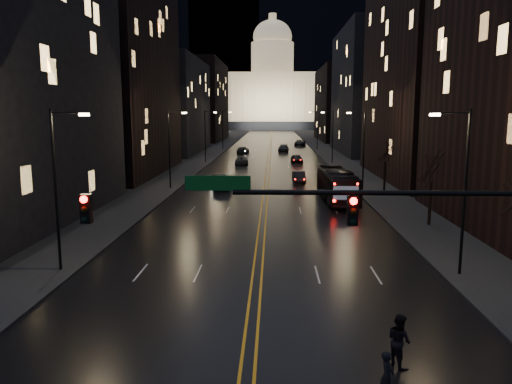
# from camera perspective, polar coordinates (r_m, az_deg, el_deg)

# --- Properties ---
(ground) EXTENTS (900.00, 900.00, 0.00)m
(ground) POSITION_cam_1_polar(r_m,az_deg,el_deg) (18.66, -0.90, -19.16)
(ground) COLOR black
(ground) RESTS_ON ground
(road) EXTENTS (20.00, 320.00, 0.02)m
(road) POSITION_cam_1_polar(r_m,az_deg,el_deg) (146.68, 1.68, 5.72)
(road) COLOR black
(road) RESTS_ON ground
(sidewalk_left) EXTENTS (8.00, 320.00, 0.16)m
(sidewalk_left) POSITION_cam_1_polar(r_m,az_deg,el_deg) (147.42, -3.79, 5.75)
(sidewalk_left) COLOR black
(sidewalk_left) RESTS_ON ground
(sidewalk_right) EXTENTS (8.00, 320.00, 0.16)m
(sidewalk_right) POSITION_cam_1_polar(r_m,az_deg,el_deg) (147.26, 7.17, 5.69)
(sidewalk_right) COLOR black
(sidewalk_right) RESTS_ON ground
(center_line) EXTENTS (0.62, 320.00, 0.01)m
(center_line) POSITION_cam_1_polar(r_m,az_deg,el_deg) (146.67, 1.68, 5.73)
(center_line) COLOR orange
(center_line) RESTS_ON road
(building_left_mid) EXTENTS (12.00, 30.00, 28.00)m
(building_left_mid) POSITION_cam_1_polar(r_m,az_deg,el_deg) (73.90, -15.60, 12.84)
(building_left_mid) COLOR black
(building_left_mid) RESTS_ON ground
(building_left_far) EXTENTS (12.00, 34.00, 20.00)m
(building_left_far) POSITION_cam_1_polar(r_m,az_deg,el_deg) (110.59, -9.52, 9.65)
(building_left_far) COLOR black
(building_left_far) RESTS_ON ground
(building_left_dist) EXTENTS (12.00, 40.00, 24.00)m
(building_left_dist) POSITION_cam_1_polar(r_m,az_deg,el_deg) (157.96, -6.04, 10.27)
(building_left_dist) COLOR black
(building_left_dist) RESTS_ON ground
(building_right_tall) EXTENTS (12.00, 30.00, 38.00)m
(building_right_tall) POSITION_cam_1_polar(r_m,az_deg,el_deg) (70.13, 19.57, 16.99)
(building_right_tall) COLOR black
(building_right_tall) RESTS_ON ground
(building_right_mid) EXTENTS (12.00, 34.00, 26.00)m
(building_right_mid) POSITION_cam_1_polar(r_m,az_deg,el_deg) (110.34, 12.77, 11.11)
(building_right_mid) COLOR black
(building_right_mid) RESTS_ON ground
(building_right_dist) EXTENTS (12.00, 40.00, 22.00)m
(building_right_dist) POSITION_cam_1_polar(r_m,az_deg,el_deg) (157.71, 9.49, 9.84)
(building_right_dist) COLOR black
(building_right_dist) RESTS_ON ground
(mountain_ridge) EXTENTS (520.00, 60.00, 130.00)m
(mountain_ridge) POSITION_cam_1_polar(r_m,az_deg,el_deg) (402.27, 7.93, 17.12)
(mountain_ridge) COLOR black
(mountain_ridge) RESTS_ON ground
(capitol) EXTENTS (90.00, 50.00, 58.50)m
(capitol) POSITION_cam_1_polar(r_m,az_deg,el_deg) (266.54, 1.86, 10.96)
(capitol) COLOR black
(capitol) RESTS_ON ground
(traffic_signal) EXTENTS (17.29, 0.45, 7.00)m
(traffic_signal) POSITION_cam_1_polar(r_m,az_deg,el_deg) (17.57, 18.71, -3.66)
(traffic_signal) COLOR black
(traffic_signal) RESTS_ON ground
(streetlamp_right_near) EXTENTS (2.13, 0.25, 9.00)m
(streetlamp_right_near) POSITION_cam_1_polar(r_m,az_deg,el_deg) (28.47, 22.47, 0.86)
(streetlamp_right_near) COLOR black
(streetlamp_right_near) RESTS_ON ground
(streetlamp_left_near) EXTENTS (2.13, 0.25, 9.00)m
(streetlamp_left_near) POSITION_cam_1_polar(r_m,az_deg,el_deg) (29.11, -21.64, 1.08)
(streetlamp_left_near) COLOR black
(streetlamp_left_near) RESTS_ON ground
(streetlamp_right_mid) EXTENTS (2.13, 0.25, 9.00)m
(streetlamp_right_mid) POSITION_cam_1_polar(r_m,az_deg,el_deg) (57.40, 12.05, 5.21)
(streetlamp_right_mid) COLOR black
(streetlamp_right_mid) RESTS_ON ground
(streetlamp_left_mid) EXTENTS (2.13, 0.25, 9.00)m
(streetlamp_left_mid) POSITION_cam_1_polar(r_m,az_deg,el_deg) (57.72, -9.70, 5.30)
(streetlamp_left_mid) COLOR black
(streetlamp_left_mid) RESTS_ON ground
(streetlamp_right_far) EXTENTS (2.13, 0.25, 9.00)m
(streetlamp_right_far) POSITION_cam_1_polar(r_m,az_deg,el_deg) (87.06, 8.64, 6.60)
(streetlamp_right_far) COLOR black
(streetlamp_right_far) RESTS_ON ground
(streetlamp_left_far) EXTENTS (2.13, 0.25, 9.00)m
(streetlamp_left_far) POSITION_cam_1_polar(r_m,az_deg,el_deg) (87.27, -5.71, 6.66)
(streetlamp_left_far) COLOR black
(streetlamp_left_far) RESTS_ON ground
(streetlamp_right_dist) EXTENTS (2.13, 0.25, 9.00)m
(streetlamp_right_dist) POSITION_cam_1_polar(r_m,az_deg,el_deg) (116.89, 6.95, 7.27)
(streetlamp_right_dist) COLOR black
(streetlamp_right_dist) RESTS_ON ground
(streetlamp_left_dist) EXTENTS (2.13, 0.25, 9.00)m
(streetlamp_left_dist) POSITION_cam_1_polar(r_m,az_deg,el_deg) (117.05, -3.74, 7.32)
(streetlamp_left_dist) COLOR black
(streetlamp_left_dist) RESTS_ON ground
(tree_right_mid) EXTENTS (2.40, 2.40, 6.65)m
(tree_right_mid) POSITION_cam_1_polar(r_m,az_deg,el_deg) (40.51, 19.46, 2.52)
(tree_right_mid) COLOR black
(tree_right_mid) RESTS_ON ground
(tree_right_far) EXTENTS (2.40, 2.40, 6.65)m
(tree_right_far) POSITION_cam_1_polar(r_m,az_deg,el_deg) (55.91, 14.60, 4.44)
(tree_right_far) COLOR black
(tree_right_far) RESTS_ON ground
(bus) EXTENTS (3.07, 11.54, 3.19)m
(bus) POSITION_cam_1_polar(r_m,az_deg,el_deg) (50.31, 9.26, 0.76)
(bus) COLOR black
(bus) RESTS_ON ground
(oncoming_car_a) EXTENTS (2.22, 5.09, 1.71)m
(oncoming_car_a) POSITION_cam_1_polar(r_m,az_deg,el_deg) (57.73, -3.90, 1.19)
(oncoming_car_a) COLOR black
(oncoming_car_a) RESTS_ON ground
(oncoming_car_b) EXTENTS (1.64, 4.44, 1.45)m
(oncoming_car_b) POSITION_cam_1_polar(r_m,az_deg,el_deg) (60.12, -4.20, 1.38)
(oncoming_car_b) COLOR black
(oncoming_car_b) RESTS_ON ground
(oncoming_car_c) EXTENTS (2.43, 4.86, 1.32)m
(oncoming_car_c) POSITION_cam_1_polar(r_m,az_deg,el_deg) (84.01, -1.65, 3.58)
(oncoming_car_c) COLOR black
(oncoming_car_c) RESTS_ON ground
(oncoming_car_d) EXTENTS (2.70, 5.34, 1.49)m
(oncoming_car_d) POSITION_cam_1_polar(r_m,az_deg,el_deg) (106.03, -1.51, 4.79)
(oncoming_car_d) COLOR black
(oncoming_car_d) RESTS_ON ground
(receding_car_a) EXTENTS (1.60, 4.39, 1.44)m
(receding_car_a) POSITION_cam_1_polar(r_m,az_deg,el_deg) (62.67, 4.92, 1.69)
(receding_car_a) COLOR black
(receding_car_a) RESTS_ON ground
(receding_car_b) EXTENTS (2.18, 4.69, 1.56)m
(receding_car_b) POSITION_cam_1_polar(r_m,az_deg,el_deg) (86.70, 4.67, 3.80)
(receding_car_b) COLOR black
(receding_car_b) RESTS_ON ground
(receding_car_c) EXTENTS (2.56, 5.65, 1.60)m
(receding_car_c) POSITION_cam_1_polar(r_m,az_deg,el_deg) (110.66, 3.16, 4.99)
(receding_car_c) COLOR black
(receding_car_c) RESTS_ON ground
(receding_car_d) EXTENTS (3.30, 5.97, 1.58)m
(receding_car_d) POSITION_cam_1_polar(r_m,az_deg,el_deg) (131.79, 5.06, 5.64)
(receding_car_d) COLOR black
(receding_car_d) RESTS_ON ground
(pedestrian_a) EXTENTS (0.53, 0.67, 1.60)m
(pedestrian_a) POSITION_cam_1_polar(r_m,az_deg,el_deg) (16.88, 14.72, -19.66)
(pedestrian_a) COLOR black
(pedestrian_a) RESTS_ON ground
(pedestrian_b) EXTENTS (0.86, 1.06, 1.92)m
(pedestrian_b) POSITION_cam_1_polar(r_m,az_deg,el_deg) (18.85, 16.05, -15.97)
(pedestrian_b) COLOR black
(pedestrian_b) RESTS_ON ground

